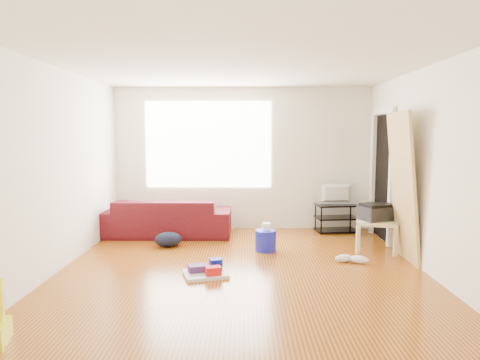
{
  "coord_description": "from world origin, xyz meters",
  "views": [
    {
      "loc": [
        0.04,
        -5.06,
        1.68
      ],
      "look_at": [
        -0.02,
        0.6,
        1.07
      ],
      "focal_mm": 32.0,
      "sensor_mm": 36.0,
      "label": 1
    }
  ],
  "objects_px": {
    "backpack": "(168,247)",
    "tv_stand": "(336,218)",
    "bucket": "(266,251)",
    "side_table": "(376,225)",
    "cleaning_tray": "(207,271)",
    "sofa": "(167,235)"
  },
  "relations": [
    {
      "from": "backpack",
      "to": "tv_stand",
      "type": "bearing_deg",
      "value": 8.14
    },
    {
      "from": "bucket",
      "to": "side_table",
      "type": "bearing_deg",
      "value": 1.57
    },
    {
      "from": "tv_stand",
      "to": "cleaning_tray",
      "type": "distance_m",
      "value": 3.1
    },
    {
      "from": "sofa",
      "to": "side_table",
      "type": "relative_size",
      "value": 3.16
    },
    {
      "from": "sofa",
      "to": "backpack",
      "type": "relative_size",
      "value": 5.28
    },
    {
      "from": "bucket",
      "to": "sofa",
      "type": "bearing_deg",
      "value": 149.29
    },
    {
      "from": "sofa",
      "to": "cleaning_tray",
      "type": "relative_size",
      "value": 3.61
    },
    {
      "from": "tv_stand",
      "to": "bucket",
      "type": "bearing_deg",
      "value": -143.62
    },
    {
      "from": "sofa",
      "to": "tv_stand",
      "type": "bearing_deg",
      "value": -174.65
    },
    {
      "from": "side_table",
      "to": "cleaning_tray",
      "type": "relative_size",
      "value": 1.14
    },
    {
      "from": "side_table",
      "to": "bucket",
      "type": "relative_size",
      "value": 2.23
    },
    {
      "from": "sofa",
      "to": "cleaning_tray",
      "type": "distance_m",
      "value": 2.23
    },
    {
      "from": "bucket",
      "to": "cleaning_tray",
      "type": "height_order",
      "value": "cleaning_tray"
    },
    {
      "from": "tv_stand",
      "to": "backpack",
      "type": "xyz_separation_m",
      "value": [
        -2.73,
        -1.01,
        -0.25
      ]
    },
    {
      "from": "tv_stand",
      "to": "side_table",
      "type": "relative_size",
      "value": 1.1
    },
    {
      "from": "side_table",
      "to": "bucket",
      "type": "xyz_separation_m",
      "value": [
        -1.6,
        -0.04,
        -0.38
      ]
    },
    {
      "from": "cleaning_tray",
      "to": "sofa",
      "type": "bearing_deg",
      "value": 112.41
    },
    {
      "from": "sofa",
      "to": "cleaning_tray",
      "type": "xyz_separation_m",
      "value": [
        0.85,
        -2.06,
        0.05
      ]
    },
    {
      "from": "tv_stand",
      "to": "bucket",
      "type": "height_order",
      "value": "tv_stand"
    },
    {
      "from": "cleaning_tray",
      "to": "backpack",
      "type": "relative_size",
      "value": 1.46
    },
    {
      "from": "sofa",
      "to": "backpack",
      "type": "xyz_separation_m",
      "value": [
        0.15,
        -0.74,
        0.0
      ]
    },
    {
      "from": "backpack",
      "to": "cleaning_tray",
      "type": "bearing_deg",
      "value": -74.39
    }
  ]
}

